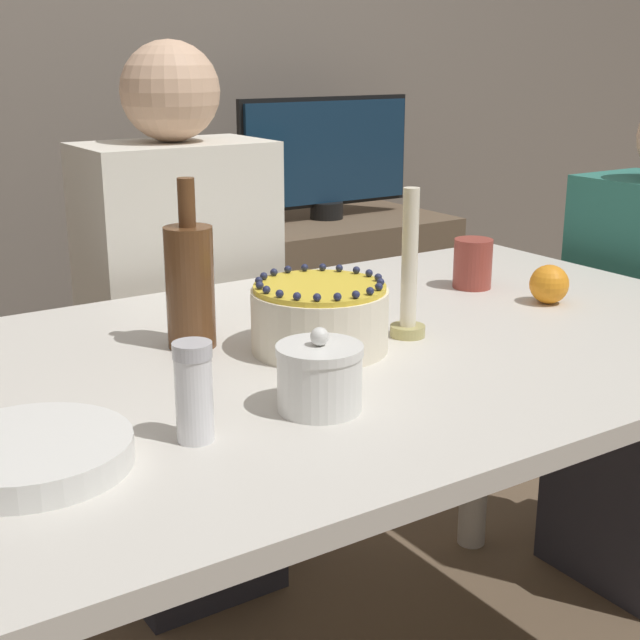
{
  "coord_description": "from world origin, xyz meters",
  "views": [
    {
      "loc": [
        -0.8,
        -1.1,
        1.22
      ],
      "look_at": [
        -0.07,
        -0.0,
        0.82
      ],
      "focal_mm": 50.0,
      "sensor_mm": 36.0,
      "label": 1
    }
  ],
  "objects_px": {
    "sugar_bowl": "(320,377)",
    "sugar_shaker": "(194,391)",
    "cake": "(320,317)",
    "tv_monitor": "(326,155)",
    "candle": "(409,279)",
    "bottle": "(190,284)",
    "person_man_blue_shirt": "(183,364)"
  },
  "relations": [
    {
      "from": "sugar_bowl",
      "to": "sugar_shaker",
      "type": "bearing_deg",
      "value": 179.62
    },
    {
      "from": "cake",
      "to": "sugar_shaker",
      "type": "relative_size",
      "value": 1.74
    },
    {
      "from": "cake",
      "to": "tv_monitor",
      "type": "height_order",
      "value": "tv_monitor"
    },
    {
      "from": "sugar_bowl",
      "to": "candle",
      "type": "distance_m",
      "value": 0.35
    },
    {
      "from": "sugar_shaker",
      "to": "cake",
      "type": "bearing_deg",
      "value": 32.99
    },
    {
      "from": "sugar_bowl",
      "to": "candle",
      "type": "relative_size",
      "value": 0.47
    },
    {
      "from": "sugar_bowl",
      "to": "bottle",
      "type": "xyz_separation_m",
      "value": [
        -0.02,
        0.33,
        0.06
      ]
    },
    {
      "from": "sugar_shaker",
      "to": "candle",
      "type": "distance_m",
      "value": 0.5
    },
    {
      "from": "cake",
      "to": "sugar_shaker",
      "type": "distance_m",
      "value": 0.37
    },
    {
      "from": "candle",
      "to": "bottle",
      "type": "bearing_deg",
      "value": 155.03
    },
    {
      "from": "sugar_shaker",
      "to": "person_man_blue_shirt",
      "type": "distance_m",
      "value": 0.98
    },
    {
      "from": "sugar_shaker",
      "to": "bottle",
      "type": "xyz_separation_m",
      "value": [
        0.15,
        0.33,
        0.04
      ]
    },
    {
      "from": "candle",
      "to": "person_man_blue_shirt",
      "type": "height_order",
      "value": "person_man_blue_shirt"
    },
    {
      "from": "sugar_shaker",
      "to": "bottle",
      "type": "height_order",
      "value": "bottle"
    },
    {
      "from": "candle",
      "to": "person_man_blue_shirt",
      "type": "distance_m",
      "value": 0.76
    },
    {
      "from": "bottle",
      "to": "person_man_blue_shirt",
      "type": "height_order",
      "value": "person_man_blue_shirt"
    },
    {
      "from": "cake",
      "to": "sugar_bowl",
      "type": "height_order",
      "value": "cake"
    },
    {
      "from": "cake",
      "to": "sugar_shaker",
      "type": "height_order",
      "value": "sugar_shaker"
    },
    {
      "from": "bottle",
      "to": "cake",
      "type": "bearing_deg",
      "value": -38.31
    },
    {
      "from": "cake",
      "to": "sugar_bowl",
      "type": "distance_m",
      "value": 0.24
    },
    {
      "from": "tv_monitor",
      "to": "person_man_blue_shirt",
      "type": "bearing_deg",
      "value": -146.31
    },
    {
      "from": "candle",
      "to": "tv_monitor",
      "type": "distance_m",
      "value": 1.3
    },
    {
      "from": "bottle",
      "to": "tv_monitor",
      "type": "bearing_deg",
      "value": 47.29
    },
    {
      "from": "cake",
      "to": "person_man_blue_shirt",
      "type": "xyz_separation_m",
      "value": [
        0.06,
        0.66,
        -0.28
      ]
    },
    {
      "from": "sugar_bowl",
      "to": "bottle",
      "type": "distance_m",
      "value": 0.33
    },
    {
      "from": "sugar_bowl",
      "to": "sugar_shaker",
      "type": "height_order",
      "value": "sugar_shaker"
    },
    {
      "from": "cake",
      "to": "bottle",
      "type": "xyz_separation_m",
      "value": [
        -0.16,
        0.12,
        0.05
      ]
    },
    {
      "from": "candle",
      "to": "tv_monitor",
      "type": "xyz_separation_m",
      "value": [
        0.61,
        1.15,
        0.05
      ]
    },
    {
      "from": "bottle",
      "to": "sugar_shaker",
      "type": "bearing_deg",
      "value": -115.0
    },
    {
      "from": "cake",
      "to": "tv_monitor",
      "type": "distance_m",
      "value": 1.36
    },
    {
      "from": "sugar_bowl",
      "to": "candle",
      "type": "xyz_separation_m",
      "value": [
        0.29,
        0.18,
        0.05
      ]
    },
    {
      "from": "tv_monitor",
      "to": "sugar_bowl",
      "type": "bearing_deg",
      "value": -124.12
    }
  ]
}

